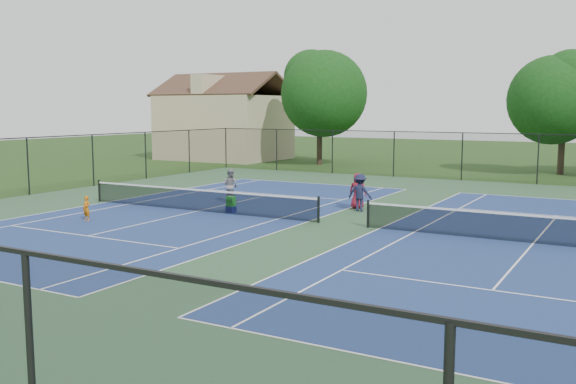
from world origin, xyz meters
The scene contains 14 objects.
ground centered at (0.00, 0.00, 0.00)m, with size 140.00×140.00×0.00m, color #234716.
court_pad centered at (0.00, 0.00, 0.00)m, with size 36.00×36.00×0.01m, color #2B4D2F.
tennis_court_left centered at (-7.00, 0.00, 0.10)m, with size 12.00×23.83×1.07m.
tennis_court_right centered at (7.00, 0.00, 0.10)m, with size 12.00×23.83×1.07m.
perimeter_fence centered at (0.00, 0.00, 1.60)m, with size 36.08×36.08×3.02m.
tree_back_a centered at (-13.00, 24.00, 6.04)m, with size 6.80×6.80×9.15m.
tree_back_c centered at (5.00, 25.00, 5.48)m, with size 6.00×6.00×8.40m.
clapboard_house centered at (-23.00, 25.00, 3.09)m, with size 10.80×8.10×7.65m.
child_player centered at (-9.39, -4.18, 0.51)m, with size 0.37×0.25×1.03m, color orange.
instructor centered at (-7.28, 2.95, 0.81)m, with size 0.79×0.62×1.62m, color gray.
bystander_b centered at (-0.76, 3.49, 0.83)m, with size 1.07×0.62×1.66m, color #181B36.
bystander_c centered at (-1.17, 4.19, 0.81)m, with size 0.79×0.52×1.62m, color maroon.
ball_crate centered at (-5.51, 0.40, 0.14)m, with size 0.38×0.32×0.28m, color navy.
ball_hopper centered at (-5.51, 0.40, 0.50)m, with size 0.34×0.28×0.43m, color green.
Camera 1 is at (10.14, -22.39, 4.50)m, focal length 40.00 mm.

